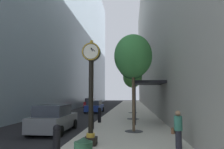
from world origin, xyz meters
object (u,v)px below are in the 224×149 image
car_grey_near (54,119)px  pedestrian_walking (178,129)px  bollard_fourth (99,115)px  bollard_nearest (57,141)px  street_tree_mid_far (132,77)px  car_blue_far (94,107)px  street_clock (91,86)px  bollard_third (92,119)px  car_red_mid (90,103)px  street_tree_near (133,56)px  street_tree_mid_near (133,61)px

car_grey_near → pedestrian_walking: bearing=-29.4°
bollard_fourth → bollard_nearest: bearing=-90.0°
bollard_nearest → pedestrian_walking: (4.55, 1.90, 0.19)m
street_tree_mid_far → car_blue_far: street_tree_mid_far is taller
pedestrian_walking → car_blue_far: (-6.91, 18.38, -0.17)m
street_clock → car_blue_far: 18.51m
bollard_third → car_red_mid: 25.20m
street_tree_near → street_tree_mid_far: 12.95m
pedestrian_walking → street_clock: bearing=176.3°
car_grey_near → bollard_fourth: bearing=58.5°
car_blue_far → street_tree_mid_near: bearing=-57.7°
bollard_third → car_grey_near: car_grey_near is taller
bollard_third → street_tree_mid_near: street_tree_mid_near is taller
bollard_third → street_tree_mid_near: 7.99m
street_tree_near → pedestrian_walking: street_tree_near is taller
street_tree_mid_near → car_red_mid: street_tree_mid_near is taller
street_tree_near → car_grey_near: size_ratio=1.38×
street_clock → pedestrian_walking: street_clock is taller
car_blue_far → bollard_third: bearing=-80.3°
bollard_third → street_tree_mid_near: (2.72, 5.84, 4.73)m
street_clock → bollard_third: bearing=100.2°
car_grey_near → street_tree_mid_far: bearing=68.6°
street_tree_near → car_red_mid: 26.79m
bollard_nearest → bollard_fourth: size_ratio=1.00×
pedestrian_walking → car_grey_near: 7.91m
street_tree_near → pedestrian_walking: 5.73m
street_clock → street_tree_mid_near: (1.95, 10.10, 2.73)m
bollard_nearest → car_red_mid: car_red_mid is taller
bollard_third → car_blue_far: (-2.36, 13.87, 0.02)m
street_clock → car_red_mid: (-5.88, 28.94, -1.94)m
street_clock → car_red_mid: bearing=101.5°
bollard_third → car_red_mid: size_ratio=0.28×
bollard_fourth → car_red_mid: 22.07m
bollard_nearest → bollard_fourth: same height
bollard_third → street_clock: bearing=-79.8°
bollard_nearest → street_tree_mid_far: street_tree_mid_far is taller
bollard_nearest → car_grey_near: car_grey_near is taller
bollard_nearest → pedestrian_walking: bearing=22.7°
bollard_nearest → street_tree_near: 7.53m
street_tree_near → car_grey_near: (-5.07, 0.01, -3.94)m
bollard_third → street_tree_mid_far: size_ratio=0.21×
street_tree_mid_far → car_grey_near: (-5.07, -12.94, -3.73)m
street_tree_mid_near → street_tree_mid_far: size_ratio=1.22×
street_clock → street_tree_near: size_ratio=0.79×
bollard_third → bollard_fourth: size_ratio=1.00×
bollard_nearest → street_tree_mid_far: (2.72, 18.72, 3.80)m
bollard_nearest → street_tree_near: (2.72, 5.77, 4.01)m
street_tree_mid_near → car_blue_far: 10.62m
street_tree_mid_far → pedestrian_walking: (1.82, -16.82, -3.60)m
street_clock → street_tree_mid_far: street_tree_mid_far is taller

